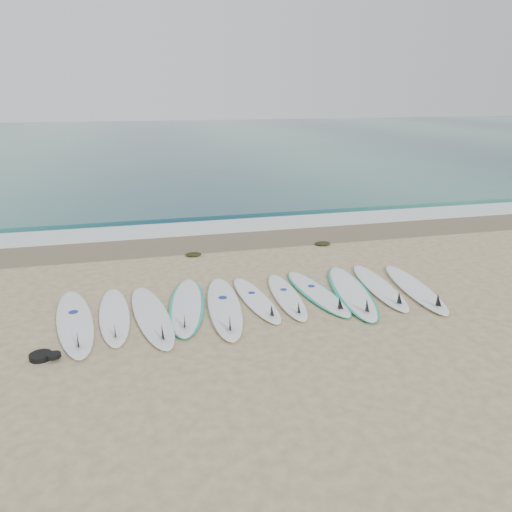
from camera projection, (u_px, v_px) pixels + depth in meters
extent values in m
plane|color=tan|center=(256.00, 304.00, 9.23)|extent=(120.00, 120.00, 0.00)
cube|color=#286061|center=(155.00, 141.00, 39.12)|extent=(120.00, 55.00, 0.03)
cube|color=brown|center=(218.00, 242.00, 13.00)|extent=(120.00, 1.80, 0.01)
cube|color=silver|center=(209.00, 227.00, 14.28)|extent=(120.00, 1.40, 0.04)
cube|color=#286061|center=(202.00, 214.00, 15.65)|extent=(120.00, 1.00, 0.10)
ellipsoid|color=white|center=(75.00, 321.00, 8.42)|extent=(0.98, 2.87, 0.09)
cone|color=black|center=(78.00, 339.00, 7.47)|extent=(0.28, 0.33, 0.30)
cylinder|color=navy|center=(73.00, 312.00, 8.65)|extent=(0.18, 0.18, 0.01)
ellipsoid|color=white|center=(114.00, 315.00, 8.67)|extent=(0.62, 2.50, 0.08)
cone|color=black|center=(115.00, 330.00, 7.80)|extent=(0.22, 0.27, 0.26)
ellipsoid|color=white|center=(152.00, 315.00, 8.65)|extent=(0.90, 2.78, 0.09)
cone|color=black|center=(162.00, 331.00, 7.72)|extent=(0.26, 0.32, 0.29)
ellipsoid|color=white|center=(187.00, 305.00, 9.06)|extent=(0.92, 2.67, 0.08)
ellipsoid|color=#15B293|center=(187.00, 305.00, 9.06)|extent=(1.01, 2.70, 0.06)
cone|color=black|center=(185.00, 320.00, 8.11)|extent=(0.26, 0.31, 0.28)
ellipsoid|color=white|center=(224.00, 306.00, 9.01)|extent=(0.85, 2.86, 0.09)
cone|color=black|center=(230.00, 322.00, 8.00)|extent=(0.27, 0.32, 0.30)
cylinder|color=navy|center=(223.00, 298.00, 9.25)|extent=(0.18, 0.18, 0.01)
ellipsoid|color=white|center=(255.00, 299.00, 9.33)|extent=(0.69, 2.33, 0.07)
cone|color=black|center=(272.00, 310.00, 8.54)|extent=(0.22, 0.26, 0.25)
cylinder|color=navy|center=(252.00, 293.00, 9.52)|extent=(0.14, 0.14, 0.01)
ellipsoid|color=white|center=(286.00, 296.00, 9.48)|extent=(0.60, 2.33, 0.07)
cone|color=black|center=(299.00, 307.00, 8.65)|extent=(0.21, 0.26, 0.25)
cylinder|color=navy|center=(284.00, 290.00, 9.67)|extent=(0.14, 0.14, 0.01)
ellipsoid|color=white|center=(317.00, 292.00, 9.63)|extent=(0.76, 2.47, 0.08)
ellipsoid|color=#15B293|center=(317.00, 293.00, 9.64)|extent=(0.84, 2.50, 0.06)
cone|color=black|center=(340.00, 303.00, 8.80)|extent=(0.23, 0.28, 0.26)
cylinder|color=navy|center=(311.00, 286.00, 9.83)|extent=(0.15, 0.15, 0.01)
ellipsoid|color=white|center=(351.00, 291.00, 9.67)|extent=(1.04, 2.83, 0.09)
ellipsoid|color=#15B293|center=(351.00, 292.00, 9.67)|extent=(1.14, 2.87, 0.06)
cone|color=black|center=(367.00, 305.00, 8.66)|extent=(0.28, 0.33, 0.30)
ellipsoid|color=white|center=(379.00, 286.00, 9.92)|extent=(0.75, 2.57, 0.08)
cone|color=black|center=(399.00, 298.00, 9.01)|extent=(0.24, 0.29, 0.27)
ellipsoid|color=white|center=(414.00, 288.00, 9.84)|extent=(0.85, 2.67, 0.08)
cone|color=black|center=(438.00, 300.00, 8.89)|extent=(0.25, 0.30, 0.28)
ellipsoid|color=black|center=(193.00, 254.00, 11.88)|extent=(0.38, 0.29, 0.07)
ellipsoid|color=black|center=(323.00, 243.00, 12.72)|extent=(0.41, 0.32, 0.08)
cylinder|color=black|center=(41.00, 356.00, 7.32)|extent=(0.32, 0.32, 0.08)
cylinder|color=black|center=(54.00, 355.00, 7.26)|extent=(0.20, 0.20, 0.06)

